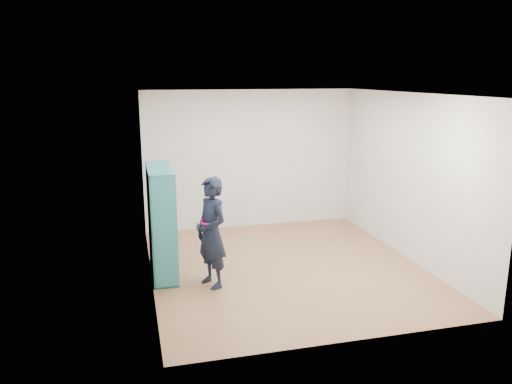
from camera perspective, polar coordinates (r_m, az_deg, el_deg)
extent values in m
plane|color=#976644|center=(7.70, 3.41, -8.57)|extent=(4.50, 4.50, 0.00)
plane|color=white|center=(7.16, 3.70, 11.15)|extent=(4.50, 4.50, 0.00)
cube|color=silver|center=(6.98, -12.28, 0.04)|extent=(0.02, 4.50, 2.60)
cube|color=silver|center=(8.15, 17.06, 1.63)|extent=(0.02, 4.50, 2.60)
cube|color=silver|center=(9.45, -0.64, 3.75)|extent=(4.00, 0.02, 2.60)
cube|color=silver|center=(5.29, 11.05, -4.13)|extent=(4.00, 0.02, 2.60)
cube|color=teal|center=(6.80, -10.40, -4.65)|extent=(0.35, 0.02, 1.59)
cube|color=teal|center=(7.92, -11.03, -2.12)|extent=(0.35, 0.02, 1.59)
cube|color=teal|center=(7.62, -10.49, -8.93)|extent=(0.35, 1.19, 0.02)
cube|color=teal|center=(7.18, -11.01, 2.69)|extent=(0.35, 1.19, 0.02)
cube|color=teal|center=(7.35, -11.99, -3.37)|extent=(0.02, 1.19, 1.59)
cube|color=teal|center=(7.18, -10.64, -3.71)|extent=(0.32, 0.02, 1.54)
cube|color=teal|center=(7.54, -10.84, -2.89)|extent=(0.32, 0.02, 1.54)
cube|color=teal|center=(7.48, -10.61, -6.12)|extent=(0.32, 1.14, 0.02)
cube|color=teal|center=(7.36, -10.74, -3.29)|extent=(0.32, 1.14, 0.02)
cube|color=teal|center=(7.26, -10.87, -0.39)|extent=(0.32, 1.14, 0.02)
cube|color=beige|center=(7.24, -10.12, -9.67)|extent=(0.22, 0.14, 0.06)
cube|color=black|center=(7.02, -10.17, -6.13)|extent=(0.18, 0.16, 0.27)
cube|color=maroon|center=(6.91, -10.29, -3.33)|extent=(0.18, 0.16, 0.21)
cube|color=silver|center=(6.88, -10.51, -0.79)|extent=(0.22, 0.14, 0.06)
cube|color=navy|center=(7.52, -10.27, -8.18)|extent=(0.18, 0.16, 0.21)
cube|color=brown|center=(7.38, -10.39, -5.26)|extent=(0.18, 0.16, 0.24)
cube|color=#BFB28C|center=(7.34, -10.59, -3.00)|extent=(0.22, 0.14, 0.06)
cube|color=#26594C|center=(7.17, -10.65, 0.63)|extent=(0.18, 0.16, 0.26)
cube|color=beige|center=(7.86, -10.49, -6.95)|extent=(0.18, 0.16, 0.28)
cube|color=black|center=(7.81, -10.68, -4.85)|extent=(0.22, 0.14, 0.08)
cube|color=maroon|center=(7.64, -10.72, -1.77)|extent=(0.18, 0.16, 0.21)
cube|color=silver|center=(7.55, -10.84, 1.01)|extent=(0.18, 0.16, 0.20)
imported|color=black|center=(6.83, -5.10, -4.65)|extent=(0.56, 0.66, 1.54)
torus|color=#A90D70|center=(6.78, -5.12, -3.39)|extent=(0.42, 0.42, 0.04)
cube|color=silver|center=(6.78, -6.62, -3.91)|extent=(0.05, 0.08, 0.12)
cube|color=black|center=(6.78, -6.62, -3.91)|extent=(0.05, 0.08, 0.12)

